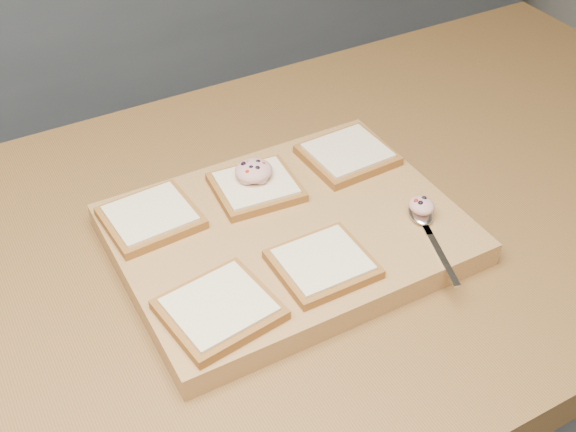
% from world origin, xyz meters
% --- Properties ---
extents(back_counter, '(3.60, 0.62, 0.94)m').
position_xyz_m(back_counter, '(0.00, 1.43, 0.47)').
color(back_counter, slate).
rests_on(back_counter, ground).
extents(cutting_board, '(0.44, 0.34, 0.04)m').
position_xyz_m(cutting_board, '(0.17, -0.03, 0.92)').
color(cutting_board, '#B0794B').
rests_on(cutting_board, island_counter).
extents(bread_far_left, '(0.12, 0.11, 0.02)m').
position_xyz_m(bread_far_left, '(0.02, 0.06, 0.94)').
color(bread_far_left, '#925925').
rests_on(bread_far_left, cutting_board).
extents(bread_far_center, '(0.12, 0.11, 0.02)m').
position_xyz_m(bread_far_center, '(0.17, 0.05, 0.94)').
color(bread_far_center, '#925925').
rests_on(bread_far_center, cutting_board).
extents(bread_far_right, '(0.13, 0.12, 0.02)m').
position_xyz_m(bread_far_right, '(0.32, 0.05, 0.94)').
color(bread_far_right, '#925925').
rests_on(bread_far_right, cutting_board).
extents(bread_near_left, '(0.14, 0.13, 0.02)m').
position_xyz_m(bread_near_left, '(0.03, -0.13, 0.94)').
color(bread_near_left, '#925925').
rests_on(bread_near_left, cutting_board).
extents(bread_near_center, '(0.11, 0.11, 0.02)m').
position_xyz_m(bread_near_center, '(0.17, -0.13, 0.94)').
color(bread_near_center, '#925925').
rests_on(bread_near_center, cutting_board).
extents(tuna_salad_dollop, '(0.05, 0.05, 0.02)m').
position_xyz_m(tuna_salad_dollop, '(0.17, 0.06, 0.96)').
color(tuna_salad_dollop, '#D59F88').
rests_on(tuna_salad_dollop, bread_far_center).
extents(spoon, '(0.07, 0.16, 0.01)m').
position_xyz_m(spoon, '(0.33, -0.12, 0.94)').
color(spoon, silver).
rests_on(spoon, cutting_board).
extents(spoon_salad, '(0.03, 0.04, 0.02)m').
position_xyz_m(spoon_salad, '(0.34, -0.11, 0.96)').
color(spoon_salad, '#D59F88').
rests_on(spoon_salad, spoon).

